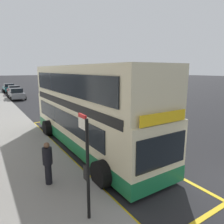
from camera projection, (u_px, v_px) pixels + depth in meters
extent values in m
plane|color=black|center=(34.00, 96.00, 33.29)|extent=(260.00, 260.00, 0.00)
cube|color=beige|center=(87.00, 122.00, 11.18)|extent=(2.45, 10.99, 2.30)
cube|color=beige|center=(86.00, 84.00, 10.75)|extent=(2.43, 10.77, 1.90)
cube|color=#196B3D|center=(88.00, 137.00, 11.35)|extent=(2.47, 11.01, 0.60)
cube|color=black|center=(87.00, 101.00, 10.94)|extent=(2.48, 10.11, 0.36)
cube|color=black|center=(63.00, 119.00, 10.79)|extent=(0.04, 8.79, 0.90)
cube|color=black|center=(63.00, 84.00, 10.08)|extent=(0.04, 9.67, 1.00)
cube|color=black|center=(162.00, 152.00, 6.58)|extent=(2.16, 0.04, 1.10)
cube|color=yellow|center=(164.00, 118.00, 6.35)|extent=(1.96, 0.04, 0.36)
cylinder|color=black|center=(103.00, 173.00, 7.40)|extent=(0.56, 1.00, 1.00)
cylinder|color=black|center=(156.00, 157.00, 8.79)|extent=(0.56, 1.00, 1.00)
cylinder|color=black|center=(49.00, 128.00, 13.15)|extent=(0.56, 1.00, 1.00)
cylinder|color=black|center=(86.00, 122.00, 14.54)|extent=(0.56, 1.00, 1.00)
cube|color=gold|center=(63.00, 151.00, 10.64)|extent=(0.16, 13.98, 0.01)
cube|color=gold|center=(112.00, 141.00, 12.25)|extent=(0.16, 13.98, 0.01)
cube|color=gold|center=(198.00, 221.00, 5.75)|extent=(3.19, 0.16, 0.01)
cube|color=gold|center=(52.00, 120.00, 17.14)|extent=(3.19, 0.16, 0.01)
cylinder|color=black|center=(88.00, 171.00, 5.41)|extent=(0.09, 0.09, 2.85)
cube|color=silver|center=(82.00, 123.00, 5.37)|extent=(0.05, 0.42, 0.30)
cube|color=red|center=(82.00, 116.00, 5.32)|extent=(0.05, 0.42, 0.10)
cube|color=black|center=(86.00, 173.00, 5.52)|extent=(0.06, 0.28, 0.40)
cube|color=slate|center=(16.00, 95.00, 29.00)|extent=(1.76, 4.20, 0.72)
cube|color=black|center=(16.00, 90.00, 28.78)|extent=(1.52, 1.90, 0.60)
cylinder|color=black|center=(8.00, 97.00, 29.65)|extent=(0.22, 0.60, 0.60)
cylinder|color=black|center=(22.00, 96.00, 30.64)|extent=(0.22, 0.60, 0.60)
cylinder|color=black|center=(11.00, 99.00, 27.51)|extent=(0.22, 0.60, 0.60)
cylinder|color=black|center=(25.00, 98.00, 28.49)|extent=(0.22, 0.60, 0.60)
cube|color=#196066|center=(79.00, 98.00, 25.43)|extent=(1.76, 4.20, 0.72)
cube|color=black|center=(79.00, 93.00, 25.21)|extent=(1.52, 1.90, 0.60)
cylinder|color=black|center=(68.00, 101.00, 26.08)|extent=(0.22, 0.60, 0.60)
cylinder|color=black|center=(81.00, 99.00, 27.07)|extent=(0.22, 0.60, 0.60)
cylinder|color=black|center=(76.00, 103.00, 23.94)|extent=(0.22, 0.60, 0.60)
cylinder|color=black|center=(90.00, 102.00, 24.93)|extent=(0.22, 0.60, 0.60)
cube|color=#196066|center=(9.00, 89.00, 38.16)|extent=(1.76, 4.20, 0.72)
cube|color=black|center=(9.00, 85.00, 37.95)|extent=(1.52, 1.90, 0.60)
cylinder|color=black|center=(3.00, 90.00, 38.82)|extent=(0.22, 0.60, 0.60)
cylinder|color=black|center=(14.00, 90.00, 39.80)|extent=(0.22, 0.60, 0.60)
cylinder|color=black|center=(4.00, 92.00, 36.67)|extent=(0.22, 0.60, 0.60)
cylinder|color=black|center=(16.00, 91.00, 37.66)|extent=(0.22, 0.60, 0.60)
cube|color=maroon|center=(14.00, 91.00, 33.54)|extent=(1.76, 4.20, 0.72)
cube|color=black|center=(14.00, 87.00, 33.32)|extent=(1.52, 1.90, 0.60)
cylinder|color=black|center=(7.00, 93.00, 34.19)|extent=(0.22, 0.60, 0.60)
cylinder|color=black|center=(19.00, 93.00, 35.18)|extent=(0.22, 0.60, 0.60)
cylinder|color=black|center=(9.00, 95.00, 32.05)|extent=(0.22, 0.60, 0.60)
cylinder|color=black|center=(22.00, 94.00, 33.04)|extent=(0.22, 0.60, 0.60)
cylinder|color=black|center=(48.00, 174.00, 7.33)|extent=(0.24, 0.24, 0.76)
cylinder|color=black|center=(47.00, 156.00, 7.19)|extent=(0.34, 0.34, 0.61)
sphere|color=brown|center=(46.00, 145.00, 7.11)|extent=(0.20, 0.20, 0.20)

